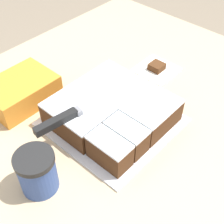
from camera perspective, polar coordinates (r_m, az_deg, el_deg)
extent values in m
cube|color=tan|center=(1.34, -0.97, -15.59)|extent=(1.40, 1.10, 0.93)
cube|color=silver|center=(0.95, 0.00, -1.80)|extent=(0.34, 0.35, 0.01)
cube|color=#472814|center=(0.95, -2.69, 1.56)|extent=(0.30, 0.18, 0.07)
cube|color=white|center=(0.93, -2.77, 3.31)|extent=(0.30, 0.18, 0.01)
cube|color=#472814|center=(0.92, 7.14, -0.53)|extent=(0.16, 0.12, 0.07)
cube|color=white|center=(0.90, 7.35, 1.22)|extent=(0.16, 0.12, 0.01)
cube|color=#472814|center=(0.83, -0.47, -7.26)|extent=(0.06, 0.12, 0.07)
cube|color=white|center=(0.80, -0.49, -5.52)|extent=(0.06, 0.12, 0.01)
cube|color=#472814|center=(0.86, 2.63, -4.61)|extent=(0.06, 0.12, 0.07)
cube|color=white|center=(0.83, 2.72, -2.84)|extent=(0.06, 0.12, 0.01)
cube|color=silver|center=(0.91, -0.67, 2.84)|extent=(0.23, 0.06, 0.00)
cube|color=slate|center=(0.86, -6.28, 0.15)|extent=(0.02, 0.03, 0.02)
cube|color=black|center=(0.84, -10.20, -1.78)|extent=(0.13, 0.04, 0.02)
cylinder|color=#334C8C|center=(0.79, -13.42, -10.92)|extent=(0.09, 0.09, 0.10)
cylinder|color=black|center=(0.75, -14.15, -8.35)|extent=(0.10, 0.10, 0.01)
cube|color=white|center=(1.16, 8.10, 7.62)|extent=(0.14, 0.14, 0.01)
cube|color=#472814|center=(1.15, 8.18, 8.22)|extent=(0.05, 0.05, 0.02)
cube|color=orange|center=(1.04, -16.38, 3.67)|extent=(0.22, 0.16, 0.08)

